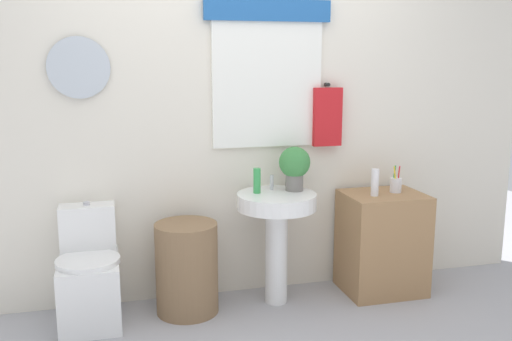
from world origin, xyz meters
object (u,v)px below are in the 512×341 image
at_px(lotion_bottle, 375,182).
at_px(toothbrush_cup, 396,185).
at_px(laundry_hamper, 187,268).
at_px(potted_plant, 295,165).
at_px(wooden_cabinet, 382,243).
at_px(pedestal_sink, 277,220).
at_px(toilet, 90,277).
at_px(soap_bottle, 257,181).

height_order(lotion_bottle, toothbrush_cup, same).
height_order(laundry_hamper, potted_plant, potted_plant).
xyz_separation_m(wooden_cabinet, potted_plant, (-0.63, 0.06, 0.57)).
height_order(pedestal_sink, potted_plant, potted_plant).
relative_size(toilet, wooden_cabinet, 1.04).
bearing_deg(pedestal_sink, laundry_hamper, -180.00).
distance_m(pedestal_sink, lotion_bottle, 0.72).
xyz_separation_m(wooden_cabinet, lotion_bottle, (-0.09, -0.04, 0.44)).
distance_m(toilet, soap_bottle, 1.21).
bearing_deg(wooden_cabinet, soap_bottle, 176.79).
height_order(toilet, soap_bottle, soap_bottle).
distance_m(toilet, toothbrush_cup, 2.12).
height_order(laundry_hamper, toothbrush_cup, toothbrush_cup).
distance_m(soap_bottle, toothbrush_cup, 0.99).
distance_m(toilet, wooden_cabinet, 1.97).
bearing_deg(potted_plant, soap_bottle, -177.80).
bearing_deg(pedestal_sink, soap_bottle, 157.38).
height_order(soap_bottle, toothbrush_cup, soap_bottle).
distance_m(pedestal_sink, potted_plant, 0.38).
bearing_deg(pedestal_sink, lotion_bottle, -3.38).
height_order(pedestal_sink, lotion_bottle, lotion_bottle).
height_order(soap_bottle, lotion_bottle, soap_bottle).
bearing_deg(laundry_hamper, lotion_bottle, -1.80).
xyz_separation_m(toilet, soap_bottle, (1.08, 0.02, 0.55)).
bearing_deg(soap_bottle, toilet, -178.95).
height_order(potted_plant, lotion_bottle, potted_plant).
distance_m(laundry_hamper, lotion_bottle, 1.37).
xyz_separation_m(wooden_cabinet, toothbrush_cup, (0.09, 0.02, 0.41)).
height_order(laundry_hamper, wooden_cabinet, wooden_cabinet).
xyz_separation_m(pedestal_sink, toothbrush_cup, (0.87, 0.02, 0.19)).
bearing_deg(potted_plant, laundry_hamper, -175.35).
relative_size(laundry_hamper, soap_bottle, 3.59).
bearing_deg(potted_plant, toilet, -178.73).
xyz_separation_m(pedestal_sink, lotion_bottle, (0.68, -0.04, 0.23)).
bearing_deg(toothbrush_cup, pedestal_sink, -178.67).
bearing_deg(lotion_bottle, toothbrush_cup, 17.67).
bearing_deg(laundry_hamper, toothbrush_cup, 0.79).
bearing_deg(potted_plant, lotion_bottle, -10.54).
bearing_deg(wooden_cabinet, toilet, 179.12).
relative_size(pedestal_sink, wooden_cabinet, 1.07).
xyz_separation_m(soap_bottle, potted_plant, (0.26, 0.01, 0.09)).
relative_size(laundry_hamper, lotion_bottle, 3.21).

